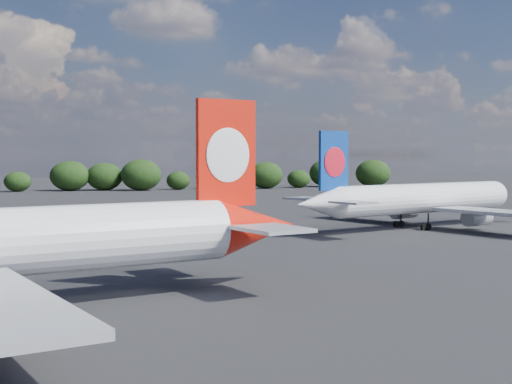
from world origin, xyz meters
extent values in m
plane|color=black|center=(0.00, 60.00, 0.00)|extent=(500.00, 500.00, 0.00)
cone|color=red|center=(18.22, 19.30, 4.74)|extent=(8.57, 6.59, 4.74)
cube|color=red|center=(15.48, 18.55, 10.80)|extent=(5.15, 1.84, 8.53)
ellipsoid|color=white|center=(15.56, 18.27, 10.63)|extent=(3.89, 1.24, 4.36)
ellipsoid|color=white|center=(15.40, 18.82, 10.63)|extent=(3.89, 1.24, 4.36)
cube|color=#A1A4A9|center=(17.78, 13.77, 5.12)|extent=(5.62, 6.62, 0.28)
cube|color=#A1A4A9|center=(15.01, 23.82, 5.12)|extent=(5.62, 6.62, 0.28)
cylinder|color=black|center=(-0.21, 11.26, 1.42)|extent=(0.33, 0.33, 2.37)
cylinder|color=black|center=(-0.21, 11.26, 0.52)|extent=(1.12, 0.69, 1.04)
cylinder|color=black|center=(0.80, 11.54, 0.52)|extent=(1.12, 0.69, 1.04)
cylinder|color=black|center=(-0.71, 17.02, 0.52)|extent=(1.12, 0.69, 1.04)
cylinder|color=white|center=(54.48, 55.51, 4.33)|extent=(32.57, 14.60, 4.33)
sphere|color=white|center=(70.07, 60.75, 4.33)|extent=(5.48, 5.48, 4.33)
cone|color=white|center=(35.60, 49.15, 4.33)|extent=(7.95, 6.31, 4.33)
cube|color=#0D3992|center=(38.06, 49.98, 9.87)|extent=(4.65, 1.93, 7.79)
ellipsoid|color=red|center=(38.14, 49.74, 9.72)|extent=(3.50, 1.32, 3.98)
ellipsoid|color=red|center=(37.98, 50.23, 9.72)|extent=(3.50, 1.32, 3.98)
cube|color=#A1A4A9|center=(38.76, 45.19, 4.68)|extent=(5.35, 6.17, 0.26)
cube|color=#A1A4A9|center=(35.72, 54.22, 4.68)|extent=(5.35, 6.17, 0.26)
cube|color=#A1A4A9|center=(59.71, 45.39, 2.94)|extent=(10.86, 18.21, 0.48)
cube|color=#A1A4A9|center=(52.53, 66.73, 2.94)|extent=(10.86, 18.21, 0.48)
cylinder|color=#A1A4A9|center=(59.97, 50.04, 1.82)|extent=(4.85, 3.60, 2.34)
cube|color=#A1A4A9|center=(59.97, 50.04, 2.42)|extent=(1.89, 0.85, 1.04)
cylinder|color=#A1A4A9|center=(55.55, 63.18, 1.82)|extent=(4.85, 3.60, 2.34)
cube|color=#A1A4A9|center=(55.55, 63.18, 2.42)|extent=(1.89, 0.85, 1.04)
cylinder|color=black|center=(53.66, 52.49, 1.30)|extent=(0.31, 0.31, 2.17)
cylinder|color=black|center=(53.66, 52.49, 0.48)|extent=(1.03, 0.67, 0.95)
cylinder|color=black|center=(52.76, 52.19, 0.48)|extent=(1.03, 0.67, 0.95)
cylinder|color=black|center=(52.01, 57.42, 1.30)|extent=(0.31, 0.31, 2.17)
cylinder|color=black|center=(52.01, 57.42, 0.48)|extent=(1.03, 0.67, 0.95)
cylinder|color=black|center=(51.10, 57.11, 0.48)|extent=(1.03, 0.67, 0.95)
cylinder|color=black|center=(66.79, 59.65, 1.26)|extent=(0.26, 0.26, 2.17)
cylinder|color=black|center=(66.79, 59.65, 0.39)|extent=(0.84, 0.54, 0.78)
cube|color=yellow|center=(12.00, 182.00, 4.00)|extent=(5.00, 0.30, 3.00)
cylinder|color=#93969B|center=(12.00, 182.00, 1.25)|extent=(0.30, 0.30, 2.50)
ellipsoid|color=black|center=(-5.54, 179.58, 2.93)|extent=(7.62, 6.45, 5.86)
ellipsoid|color=black|center=(9.10, 180.40, 4.44)|extent=(11.55, 9.78, 8.89)
ellipsoid|color=black|center=(19.22, 180.61, 4.14)|extent=(10.77, 9.12, 8.29)
ellipsoid|color=black|center=(29.60, 176.51, 4.66)|extent=(12.12, 10.25, 9.32)
ellipsoid|color=black|center=(41.12, 178.11, 2.82)|extent=(7.33, 6.20, 5.64)
ellipsoid|color=black|center=(55.01, 178.71, 4.16)|extent=(10.81, 9.15, 8.32)
ellipsoid|color=black|center=(69.11, 177.92, 4.22)|extent=(10.97, 9.28, 8.43)
ellipsoid|color=black|center=(80.87, 179.87, 2.89)|extent=(7.51, 6.35, 5.78)
ellipsoid|color=black|center=(92.38, 183.95, 4.59)|extent=(11.93, 10.09, 9.17)
ellipsoid|color=black|center=(106.05, 177.27, 4.55)|extent=(11.82, 10.00, 9.09)
camera|label=1|loc=(1.37, -36.70, 10.67)|focal=50.00mm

